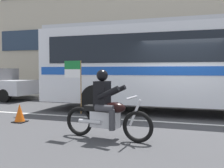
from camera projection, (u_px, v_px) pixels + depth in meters
name	position (u px, v px, depth m)	size (l,w,h in m)	color
ground_plane	(180.00, 119.00, 8.03)	(60.00, 60.00, 0.00)	#3D3D3F
sidewalk_curb	(185.00, 99.00, 12.88)	(28.00, 3.80, 0.15)	#A39E93
lane_center_stripe	(179.00, 123.00, 7.46)	(26.60, 0.14, 0.01)	silver
office_building_facade	(188.00, 7.00, 14.77)	(28.00, 0.89, 10.42)	#B2A893
transit_bus	(205.00, 61.00, 8.83)	(11.77, 2.64, 3.22)	silver
motorcycle_with_rider	(106.00, 110.00, 5.70)	(2.19, 0.66, 1.78)	black
traffic_cone	(20.00, 114.00, 7.55)	(0.36, 0.36, 0.55)	#EA590F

